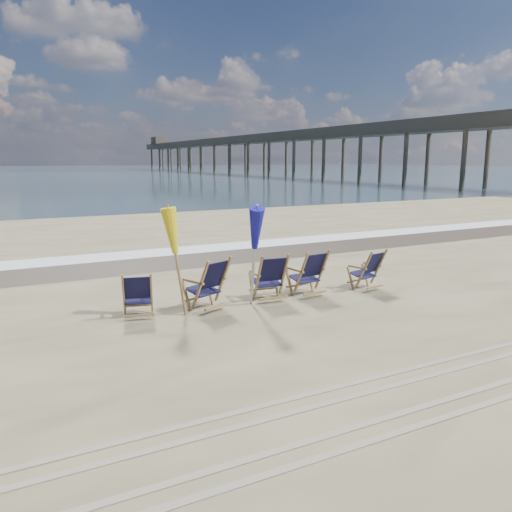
# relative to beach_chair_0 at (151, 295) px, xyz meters

# --- Properties ---
(ocean) EXTENTS (400.00, 400.00, 0.00)m
(ocean) POSITION_rel_beach_chair_0_xyz_m (2.41, 126.21, -0.45)
(ocean) COLOR #324653
(ocean) RESTS_ON ground
(surf_foam) EXTENTS (200.00, 1.40, 0.01)m
(surf_foam) POSITION_rel_beach_chair_0_xyz_m (2.41, 6.51, -0.45)
(surf_foam) COLOR silver
(surf_foam) RESTS_ON ground
(wet_sand_strip) EXTENTS (200.00, 2.60, 0.00)m
(wet_sand_strip) POSITION_rel_beach_chair_0_xyz_m (2.41, 5.01, -0.45)
(wet_sand_strip) COLOR #42362A
(wet_sand_strip) RESTS_ON ground
(tire_tracks) EXTENTS (80.00, 1.30, 0.01)m
(tire_tracks) POSITION_rel_beach_chair_0_xyz_m (2.41, -4.59, -0.44)
(tire_tracks) COLOR gray
(tire_tracks) RESTS_ON ground
(beach_chair_0) EXTENTS (0.72, 0.77, 0.90)m
(beach_chair_0) POSITION_rel_beach_chair_0_xyz_m (0.00, 0.00, 0.00)
(beach_chair_0) COLOR black
(beach_chair_0) RESTS_ON ground
(beach_chair_1) EXTENTS (0.92, 0.97, 1.08)m
(beach_chair_1) POSITION_rel_beach_chair_0_xyz_m (1.47, 0.01, 0.09)
(beach_chair_1) COLOR black
(beach_chair_1) RESTS_ON ground
(beach_chair_2) EXTENTS (0.73, 0.80, 1.03)m
(beach_chair_2) POSITION_rel_beach_chair_0_xyz_m (2.81, -0.09, 0.07)
(beach_chair_2) COLOR black
(beach_chair_2) RESTS_ON ground
(beach_chair_3) EXTENTS (0.74, 0.82, 1.05)m
(beach_chair_3) POSITION_rel_beach_chair_0_xyz_m (3.78, -0.11, 0.07)
(beach_chair_3) COLOR black
(beach_chair_3) RESTS_ON ground
(beach_chair_4) EXTENTS (0.74, 0.80, 0.95)m
(beach_chair_4) POSITION_rel_beach_chair_0_xyz_m (5.25, -0.24, 0.03)
(beach_chair_4) COLOR black
(beach_chair_4) RESTS_ON ground
(umbrella_yellow) EXTENTS (0.30, 0.30, 2.06)m
(umbrella_yellow) POSITION_rel_beach_chair_0_xyz_m (0.49, -0.11, 1.09)
(umbrella_yellow) COLOR olive
(umbrella_yellow) RESTS_ON ground
(umbrella_blue) EXTENTS (0.30, 0.30, 2.16)m
(umbrella_blue) POSITION_rel_beach_chair_0_xyz_m (1.96, -0.36, 1.19)
(umbrella_blue) COLOR #A5A5AD
(umbrella_blue) RESTS_ON ground
(fishing_pier) EXTENTS (4.40, 140.00, 9.30)m
(fishing_pier) POSITION_rel_beach_chair_0_xyz_m (40.41, 72.21, 4.20)
(fishing_pier) COLOR #4F4639
(fishing_pier) RESTS_ON ground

